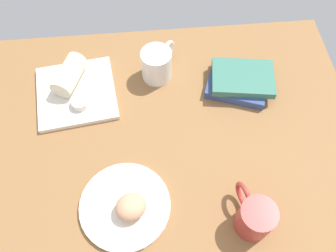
{
  "coord_description": "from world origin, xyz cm",
  "views": [
    {
      "loc": [
        5.08,
        44.47,
        92.91
      ],
      "look_at": [
        0.59,
        -4.68,
        7.0
      ],
      "focal_mm": 37.56,
      "sensor_mm": 36.0,
      "label": 1
    }
  ],
  "objects": [
    {
      "name": "dining_table",
      "position": [
        0.0,
        0.0,
        2.0
      ],
      "size": [
        110.0,
        90.0,
        4.0
      ],
      "primitive_type": "cube",
      "color": "olive",
      "rests_on": "ground"
    },
    {
      "name": "second_mug",
      "position": [
        2.02,
        -25.62,
        9.23
      ],
      "size": [
        11.1,
        13.09,
        10.24
      ],
      "color": "white",
      "rests_on": "dining_table"
    },
    {
      "name": "scone_pastry",
      "position": [
        11.87,
        17.93,
        7.99
      ],
      "size": [
        9.96,
        9.54,
        5.18
      ],
      "primitive_type": "ellipsoid",
      "rotation": [
        0.0,
        0.0,
        3.56
      ],
      "color": "tan",
      "rests_on": "round_plate"
    },
    {
      "name": "round_plate",
      "position": [
        13.59,
        16.56,
        4.7
      ],
      "size": [
        23.39,
        23.39,
        1.4
      ],
      "primitive_type": "cylinder",
      "color": "silver",
      "rests_on": "dining_table"
    },
    {
      "name": "square_plate",
      "position": [
        27.36,
        -20.11,
        4.8
      ],
      "size": [
        26.04,
        26.04,
        1.6
      ],
      "primitive_type": "cube",
      "rotation": [
        0.0,
        0.0,
        0.12
      ],
      "color": "silver",
      "rests_on": "dining_table"
    },
    {
      "name": "sauce_cup",
      "position": [
        25.57,
        -15.18,
        6.81
      ],
      "size": [
        5.24,
        5.24,
        2.25
      ],
      "color": "silver",
      "rests_on": "square_plate"
    },
    {
      "name": "breakfast_wrap",
      "position": [
        28.79,
        -24.06,
        8.84
      ],
      "size": [
        10.8,
        14.35,
        6.48
      ],
      "primitive_type": "cylinder",
      "rotation": [
        1.57,
        0.0,
        2.76
      ],
      "color": "beige",
      "rests_on": "square_plate"
    },
    {
      "name": "book_stack",
      "position": [
        -22.73,
        -18.65,
        6.61
      ],
      "size": [
        22.29,
        18.94,
        5.21
      ],
      "color": "#33477F",
      "rests_on": "dining_table"
    },
    {
      "name": "coffee_mug",
      "position": [
        -17.64,
        23.49,
        9.23
      ],
      "size": [
        8.84,
        14.02,
        10.25
      ],
      "color": "#B23833",
      "rests_on": "dining_table"
    }
  ]
}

